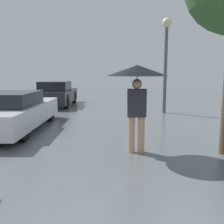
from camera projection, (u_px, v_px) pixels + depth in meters
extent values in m
cylinder|color=tan|center=(131.00, 134.00, 5.40)|extent=(0.15, 0.15, 0.79)
cylinder|color=tan|center=(141.00, 134.00, 5.40)|extent=(0.15, 0.15, 0.79)
cube|color=#2D2D33|center=(137.00, 103.00, 5.29)|extent=(0.39, 0.23, 0.59)
sphere|color=tan|center=(137.00, 84.00, 5.23)|extent=(0.21, 0.21, 0.21)
cylinder|color=#515456|center=(137.00, 91.00, 5.25)|extent=(0.02, 0.02, 0.63)
cone|color=black|center=(137.00, 70.00, 5.19)|extent=(1.30, 1.30, 0.23)
cube|color=silver|center=(11.00, 114.00, 7.58)|extent=(1.83, 4.34, 0.59)
cube|color=black|center=(7.00, 99.00, 7.29)|extent=(1.56, 1.95, 0.39)
cylinder|color=black|center=(4.00, 112.00, 8.93)|extent=(0.18, 0.64, 0.64)
cylinder|color=black|center=(50.00, 112.00, 8.92)|extent=(0.18, 0.64, 0.64)
cylinder|color=black|center=(23.00, 129.00, 6.27)|extent=(0.18, 0.64, 0.64)
cube|color=black|center=(56.00, 96.00, 13.15)|extent=(1.66, 3.85, 0.63)
cube|color=black|center=(55.00, 86.00, 12.87)|extent=(1.41, 1.73, 0.46)
cylinder|color=black|center=(48.00, 97.00, 14.36)|extent=(0.18, 0.68, 0.68)
cylinder|color=black|center=(74.00, 97.00, 14.35)|extent=(0.18, 0.68, 0.68)
cylinder|color=black|center=(35.00, 102.00, 12.00)|extent=(0.18, 0.68, 0.68)
cylinder|color=black|center=(66.00, 102.00, 11.99)|extent=(0.18, 0.68, 0.68)
cylinder|color=#515456|center=(165.00, 70.00, 10.52)|extent=(0.14, 0.14, 3.62)
sphere|color=beige|center=(167.00, 23.00, 10.22)|extent=(0.40, 0.40, 0.40)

